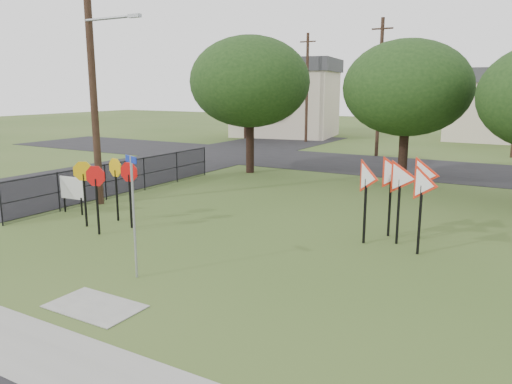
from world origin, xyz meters
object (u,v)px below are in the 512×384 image
street_name_sign (134,209)px  stop_sign_cluster (106,178)px  info_board (72,189)px  yield_sign_cluster (400,181)px

street_name_sign → stop_sign_cluster: bearing=144.0°
street_name_sign → stop_sign_cluster: street_name_sign is taller
stop_sign_cluster → info_board: 2.72m
street_name_sign → info_board: bearing=151.4°
street_name_sign → yield_sign_cluster: size_ratio=1.17×
street_name_sign → yield_sign_cluster: bearing=51.6°
info_board → street_name_sign: bearing=-28.6°
stop_sign_cluster → info_board: bearing=165.3°
stop_sign_cluster → info_board: (-2.53, 0.67, -0.75)m
info_board → yield_sign_cluster: bearing=12.3°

